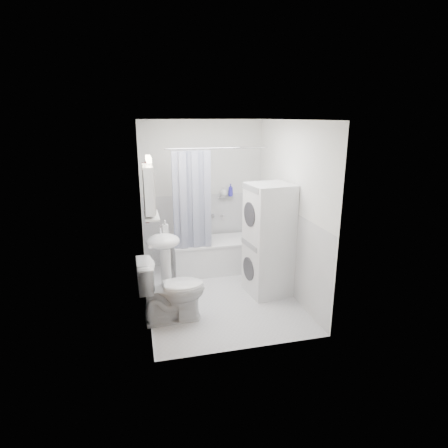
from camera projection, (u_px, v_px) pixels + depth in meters
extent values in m
plane|color=silver|center=(220.00, 295.00, 5.30)|extent=(2.60, 2.60, 0.00)
plane|color=silver|center=(202.00, 194.00, 6.18)|extent=(2.00, 0.00, 2.00)
plane|color=silver|center=(249.00, 245.00, 3.75)|extent=(2.00, 0.00, 2.00)
plane|color=silver|center=(143.00, 218.00, 4.74)|extent=(0.00, 2.60, 2.60)
plane|color=silver|center=(290.00, 209.00, 5.19)|extent=(0.00, 2.60, 2.60)
plane|color=white|center=(220.00, 120.00, 4.63)|extent=(2.60, 2.60, 0.00)
plane|color=white|center=(203.00, 229.00, 6.33)|extent=(1.98, 0.00, 1.98)
plane|color=white|center=(147.00, 262.00, 4.91)|extent=(0.00, 2.58, 2.58)
plane|color=white|center=(287.00, 250.00, 5.36)|extent=(0.00, 2.58, 2.58)
plane|color=brown|center=(149.00, 257.00, 3.98)|extent=(0.00, 2.00, 2.00)
cylinder|color=silver|center=(150.00, 247.00, 4.29)|extent=(0.04, 0.04, 0.04)
cube|color=white|center=(214.00, 256.00, 6.12)|extent=(1.33, 0.62, 0.49)
cube|color=white|center=(214.00, 241.00, 6.04)|extent=(1.35, 0.64, 0.03)
cube|color=silver|center=(214.00, 248.00, 6.08)|extent=(1.15, 0.44, 0.20)
cylinder|color=silver|center=(222.00, 215.00, 6.31)|extent=(0.04, 0.12, 0.04)
cylinder|color=silver|center=(217.00, 148.00, 5.39)|extent=(1.53, 0.02, 0.02)
cube|color=#151E4A|center=(177.00, 201.00, 5.46)|extent=(0.10, 0.02, 1.45)
cube|color=#151E4A|center=(183.00, 201.00, 5.48)|extent=(0.10, 0.02, 1.45)
cube|color=#151E4A|center=(189.00, 200.00, 5.50)|extent=(0.10, 0.02, 1.45)
cube|color=#151E4A|center=(195.00, 200.00, 5.52)|extent=(0.10, 0.02, 1.45)
cube|color=#151E4A|center=(201.00, 200.00, 5.54)|extent=(0.10, 0.02, 1.45)
cube|color=#151E4A|center=(207.00, 200.00, 5.56)|extent=(0.10, 0.02, 1.45)
ellipsoid|color=white|center=(163.00, 241.00, 4.94)|extent=(0.44, 0.37, 0.20)
cylinder|color=white|center=(166.00, 274.00, 5.08)|extent=(0.14, 0.14, 0.75)
cylinder|color=silver|center=(160.00, 230.00, 5.04)|extent=(0.03, 0.03, 0.14)
cylinder|color=silver|center=(160.00, 226.00, 4.98)|extent=(0.02, 0.10, 0.02)
cube|color=white|center=(149.00, 189.00, 4.76)|extent=(0.12, 0.50, 0.60)
cube|color=white|center=(154.00, 189.00, 4.77)|extent=(0.01, 0.47, 0.57)
cube|color=#FFEABF|center=(148.00, 159.00, 4.66)|extent=(0.06, 0.45, 0.06)
cube|color=silver|center=(152.00, 216.00, 4.86)|extent=(0.18, 0.54, 0.02)
cube|color=silver|center=(225.00, 197.00, 6.22)|extent=(0.22, 0.06, 0.02)
cube|color=#55160B|center=(145.00, 192.00, 5.16)|extent=(0.05, 0.33, 0.78)
cube|color=#55160B|center=(146.00, 166.00, 5.06)|extent=(0.03, 0.29, 0.08)
cylinder|color=silver|center=(143.00, 163.00, 5.04)|extent=(0.02, 0.04, 0.02)
cube|color=white|center=(268.00, 266.00, 5.30)|extent=(0.62, 0.62, 0.79)
cylinder|color=#2D2D33|center=(249.00, 269.00, 5.24)|extent=(0.06, 0.33, 0.33)
cube|color=gray|center=(249.00, 245.00, 5.14)|extent=(0.07, 0.49, 0.08)
cube|color=white|center=(269.00, 213.00, 5.08)|extent=(0.62, 0.62, 0.79)
cylinder|color=#2D2D33|center=(250.00, 214.00, 5.02)|extent=(0.06, 0.33, 0.33)
cube|color=gray|center=(250.00, 188.00, 4.92)|extent=(0.07, 0.49, 0.08)
imported|color=white|center=(172.00, 290.00, 4.56)|extent=(0.83, 0.48, 0.80)
imported|color=gray|center=(165.00, 230.00, 5.11)|extent=(0.08, 0.17, 0.08)
imported|color=gray|center=(152.00, 215.00, 4.70)|extent=(0.07, 0.18, 0.07)
imported|color=gray|center=(151.00, 209.00, 4.95)|extent=(0.10, 0.09, 0.10)
imported|color=gray|center=(224.00, 193.00, 6.20)|extent=(0.13, 0.17, 0.13)
imported|color=#312BAC|center=(231.00, 194.00, 6.23)|extent=(0.08, 0.21, 0.08)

